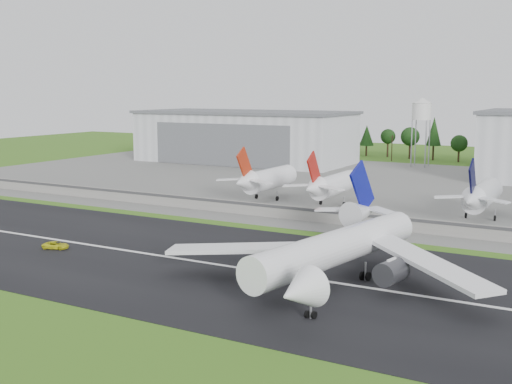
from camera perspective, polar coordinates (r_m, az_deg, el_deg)
The scene contains 14 objects.
ground at distance 114.54m, azimuth -7.84°, elevation -7.36°, with size 600.00×600.00×0.00m, color #356317.
runway at distance 122.34m, azimuth -5.01°, elevation -6.23°, with size 320.00×60.00×0.10m, color black.
runway_centerline at distance 122.33m, azimuth -5.01°, elevation -6.20°, with size 220.00×1.00×0.02m, color white.
apron at distance 220.31m, azimuth 11.23°, elevation 0.44°, with size 320.00×150.00×0.10m, color slate.
blast_fence at distance 160.20m, azimuth 4.03°, elevation -1.94°, with size 240.00×0.61×3.50m.
hangar_west at distance 292.64m, azimuth -1.01°, elevation 4.96°, with size 97.00×44.00×23.20m.
water_tower at distance 281.91m, azimuth 14.52°, elevation 7.16°, with size 8.40×8.40×29.40m.
utility_poles at distance 296.91m, azimuth 16.01°, elevation 2.42°, with size 230.00×3.00×12.00m, color black, non-canonical shape.
treeline at distance 311.46m, azimuth 16.64°, elevation 2.68°, with size 320.00×16.00×22.00m, color black, non-canonical shape.
main_airliner at distance 108.11m, azimuth 7.10°, elevation -5.65°, with size 56.28×59.02×18.17m.
ground_vehicle at distance 137.78m, azimuth -17.37°, elevation -4.54°, with size 2.48×5.37×1.49m, color gold.
parked_jet_red_a at distance 188.29m, azimuth 0.76°, elevation 1.14°, with size 7.36×31.29×16.91m.
parked_jet_red_b at distance 179.41m, azimuth 6.65°, elevation 0.63°, with size 7.36×31.29×16.72m.
parked_jet_navy at distance 168.45m, azimuth 19.32°, elevation -0.32°, with size 7.36×31.29×16.84m.
Camera 1 is at (66.50, -87.59, 32.03)m, focal length 45.00 mm.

